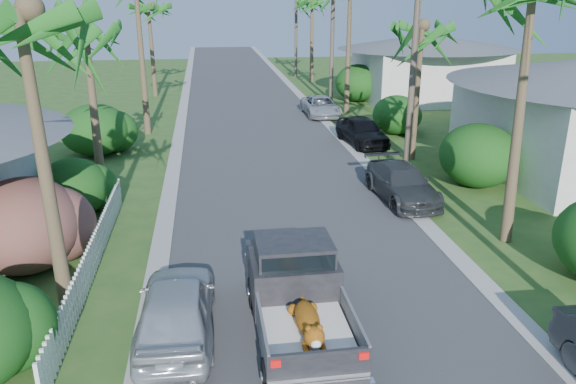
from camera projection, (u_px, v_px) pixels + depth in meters
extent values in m
plane|color=#2C5620|center=(357.00, 379.00, 11.21)|extent=(120.00, 120.00, 0.00)
cube|color=#38383A|center=(252.00, 119.00, 34.53)|extent=(8.00, 100.00, 0.02)
cube|color=#A5A39E|center=(181.00, 121.00, 33.94)|extent=(0.60, 100.00, 0.06)
cube|color=#A5A39E|center=(320.00, 116.00, 35.11)|extent=(0.60, 100.00, 0.06)
cylinder|color=black|center=(270.00, 377.00, 10.65)|extent=(0.28, 0.76, 0.76)
cylinder|color=black|center=(357.00, 369.00, 10.88)|extent=(0.28, 0.76, 0.76)
cylinder|color=black|center=(255.00, 292.00, 13.69)|extent=(0.28, 0.76, 0.76)
cylinder|color=black|center=(323.00, 288.00, 13.92)|extent=(0.28, 0.76, 0.76)
cube|color=gray|center=(308.00, 343.00, 11.30)|extent=(1.90, 2.40, 0.24)
cube|color=gray|center=(262.00, 331.00, 11.04)|extent=(0.06, 2.40, 0.55)
cube|color=gray|center=(353.00, 323.00, 11.29)|extent=(0.06, 2.40, 0.55)
cube|color=black|center=(320.00, 364.00, 10.08)|extent=(1.92, 0.08, 0.52)
cube|color=red|center=(276.00, 364.00, 9.89)|extent=(0.18, 0.05, 0.14)
cube|color=red|center=(364.00, 356.00, 10.11)|extent=(0.18, 0.05, 0.14)
cube|color=black|center=(294.00, 280.00, 12.88)|extent=(1.94, 1.65, 1.10)
cube|color=black|center=(294.00, 251.00, 12.63)|extent=(1.70, 1.35, 0.55)
cube|color=black|center=(299.00, 266.00, 12.02)|extent=(1.60, 0.05, 0.45)
cube|color=black|center=(286.00, 262.00, 14.09)|extent=(1.94, 1.20, 0.80)
cube|color=white|center=(308.00, 334.00, 11.23)|extent=(1.70, 2.10, 0.16)
ellipsoid|color=orange|center=(307.00, 319.00, 11.22)|extent=(0.48, 1.25, 0.43)
sphere|color=orange|center=(314.00, 337.00, 10.50)|extent=(0.40, 0.40, 0.40)
ellipsoid|color=white|center=(307.00, 323.00, 11.26)|extent=(0.32, 0.86, 0.18)
imported|color=#333638|center=(402.00, 183.00, 20.77)|extent=(2.03, 4.46, 1.27)
imported|color=black|center=(362.00, 131.00, 28.39)|extent=(2.14, 4.31, 1.41)
imported|color=silver|center=(321.00, 107.00, 35.18)|extent=(2.06, 4.33, 1.19)
imported|color=silver|center=(176.00, 309.00, 12.35)|extent=(1.79, 4.21, 1.42)
cone|color=brown|center=(46.00, 180.00, 12.00)|extent=(0.36, 0.71, 7.01)
cone|color=brown|center=(94.00, 115.00, 20.45)|extent=(0.36, 0.61, 6.21)
cone|color=brown|center=(142.00, 59.00, 29.59)|extent=(0.36, 0.36, 8.00)
cone|color=brown|center=(152.00, 52.00, 40.96)|extent=(0.36, 0.75, 6.51)
cone|color=brown|center=(519.00, 121.00, 16.41)|extent=(0.36, 0.73, 7.51)
cone|color=brown|center=(416.00, 95.00, 25.10)|extent=(0.36, 0.54, 6.01)
cone|color=brown|center=(348.00, 48.00, 34.94)|extent=(0.36, 0.36, 8.20)
cone|color=brown|center=(312.00, 42.00, 48.28)|extent=(0.36, 0.63, 6.81)
ellipsoid|color=#B2194E|center=(25.00, 225.00, 15.31)|extent=(3.00, 3.30, 2.60)
ellipsoid|color=#144815|center=(73.00, 188.00, 19.20)|extent=(2.40, 2.64, 2.00)
ellipsoid|color=#144815|center=(95.00, 130.00, 26.52)|extent=(3.20, 3.52, 2.40)
ellipsoid|color=#144815|center=(478.00, 155.00, 22.12)|extent=(3.00, 3.30, 2.50)
ellipsoid|color=#144815|center=(397.00, 115.00, 30.54)|extent=(2.60, 2.86, 2.10)
ellipsoid|color=#144815|center=(358.00, 83.00, 39.85)|extent=(3.20, 3.52, 2.60)
cube|color=white|center=(93.00, 255.00, 15.36)|extent=(0.10, 11.00, 1.00)
cube|color=silver|center=(426.00, 74.00, 40.37)|extent=(9.00, 8.00, 3.60)
cone|color=#595B60|center=(428.00, 41.00, 39.60)|extent=(6.48, 6.48, 1.00)
cylinder|color=brown|center=(413.00, 67.00, 22.60)|extent=(0.26, 0.26, 9.00)
cylinder|color=brown|center=(332.00, 39.00, 36.60)|extent=(0.26, 0.26, 9.00)
cylinder|color=brown|center=(296.00, 26.00, 50.59)|extent=(0.26, 0.26, 9.00)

